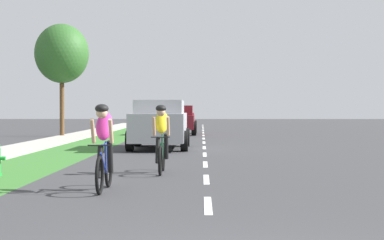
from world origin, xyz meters
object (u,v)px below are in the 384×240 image
(cyclist_lead, at_px, (104,146))
(pickup_maroon, at_px, (177,120))
(suv_silver, at_px, (160,123))
(cyclist_trailing, at_px, (162,138))
(street_tree_near, at_px, (62,54))

(cyclist_lead, distance_m, pickup_maroon, 24.22)
(suv_silver, xyz_separation_m, pickup_maroon, (0.15, 12.40, -0.12))
(pickup_maroon, bearing_deg, cyclist_lead, -90.87)
(cyclist_lead, relative_size, cyclist_trailing, 1.00)
(cyclist_lead, relative_size, pickup_maroon, 0.34)
(cyclist_lead, bearing_deg, suv_silver, 88.95)
(cyclist_trailing, height_order, suv_silver, suv_silver)
(cyclist_lead, bearing_deg, street_tree_near, 104.54)
(suv_silver, relative_size, pickup_maroon, 0.92)
(cyclist_trailing, bearing_deg, street_tree_near, 109.15)
(street_tree_near, bearing_deg, cyclist_trailing, -70.85)
(cyclist_lead, height_order, pickup_maroon, pickup_maroon)
(cyclist_trailing, xyz_separation_m, street_tree_near, (-6.49, 18.70, 3.56))
(suv_silver, bearing_deg, cyclist_lead, -91.05)
(cyclist_trailing, distance_m, suv_silver, 8.78)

